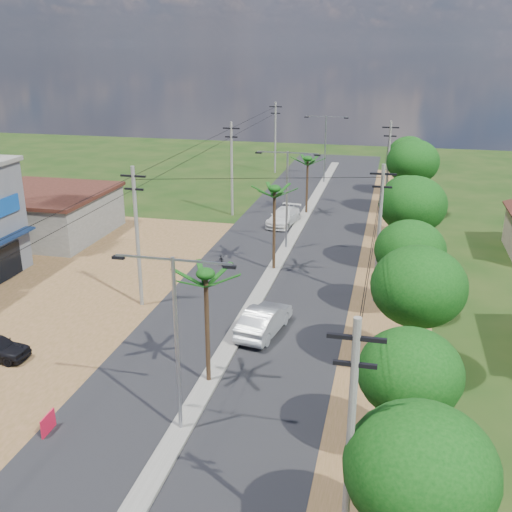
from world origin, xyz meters
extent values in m
plane|color=black|center=(0.00, 0.00, 0.00)|extent=(160.00, 160.00, 0.00)
cube|color=black|center=(0.00, 15.00, 0.02)|extent=(12.00, 110.00, 0.04)
cube|color=#605E56|center=(0.00, 18.00, 0.09)|extent=(1.00, 90.00, 0.18)
cube|color=brown|center=(8.50, 15.00, 0.01)|extent=(5.00, 90.00, 0.03)
cube|color=#0E1F3E|center=(-17.60, 14.00, 3.10)|extent=(0.80, 5.40, 0.15)
cube|color=black|center=(-17.95, 14.00, 1.30)|extent=(0.10, 3.00, 2.40)
cube|color=navy|center=(-17.92, 14.00, 5.20)|extent=(0.12, 4.20, 1.20)
cube|color=#605E56|center=(-21.00, 24.00, 1.80)|extent=(10.00, 10.00, 3.60)
cube|color=black|center=(-21.00, 24.00, 3.80)|extent=(10.40, 10.40, 0.30)
ellipsoid|color=black|center=(9.50, -6.00, 4.50)|extent=(4.40, 4.40, 3.74)
cylinder|color=black|center=(9.30, 0.00, 1.92)|extent=(0.28, 0.28, 3.85)
ellipsoid|color=black|center=(9.30, 0.00, 4.12)|extent=(4.00, 4.00, 3.40)
cylinder|color=black|center=(9.70, 7.00, 2.27)|extent=(0.28, 0.28, 4.55)
ellipsoid|color=black|center=(9.70, 7.00, 4.88)|extent=(4.60, 4.60, 3.91)
cylinder|color=black|center=(9.40, 14.00, 2.03)|extent=(0.28, 0.28, 4.06)
ellipsoid|color=black|center=(9.40, 14.00, 4.35)|extent=(4.20, 4.20, 3.57)
cylinder|color=black|center=(9.60, 22.00, 2.38)|extent=(0.28, 0.28, 4.76)
ellipsoid|color=black|center=(9.60, 22.00, 5.10)|extent=(4.80, 4.80, 4.08)
cylinder|color=black|center=(9.20, 30.00, 1.82)|extent=(0.28, 0.28, 3.64)
ellipsoid|color=black|center=(9.20, 30.00, 3.90)|extent=(3.80, 3.80, 3.23)
cylinder|color=black|center=(9.80, 38.00, 2.45)|extent=(0.28, 0.28, 4.90)
ellipsoid|color=black|center=(9.80, 38.00, 5.25)|extent=(5.00, 5.00, 4.25)
cylinder|color=black|center=(9.50, 46.00, 2.17)|extent=(0.28, 0.28, 4.34)
ellipsoid|color=black|center=(9.50, 46.00, 4.65)|extent=(4.40, 4.40, 3.74)
cylinder|color=black|center=(0.00, 4.00, 2.90)|extent=(0.22, 0.22, 5.80)
cylinder|color=black|center=(0.00, 20.00, 3.10)|extent=(0.22, 0.22, 6.20)
cylinder|color=black|center=(0.00, 36.00, 2.75)|extent=(0.22, 0.22, 5.50)
cylinder|color=gray|center=(0.00, 0.00, 4.00)|extent=(0.16, 0.16, 8.00)
cube|color=gray|center=(1.20, 0.00, 7.90)|extent=(2.40, 0.08, 0.08)
cube|color=gray|center=(-1.20, 0.00, 7.90)|extent=(2.40, 0.08, 0.08)
cube|color=black|center=(2.30, 0.00, 7.80)|extent=(0.50, 0.18, 0.12)
cube|color=black|center=(-2.30, 0.00, 7.80)|extent=(0.50, 0.18, 0.12)
cylinder|color=gray|center=(0.00, 25.00, 4.00)|extent=(0.16, 0.16, 8.00)
cube|color=gray|center=(1.20, 25.00, 7.90)|extent=(2.40, 0.08, 0.08)
cube|color=gray|center=(-1.20, 25.00, 7.90)|extent=(2.40, 0.08, 0.08)
cube|color=black|center=(2.30, 25.00, 7.80)|extent=(0.50, 0.18, 0.12)
cube|color=black|center=(-2.30, 25.00, 7.80)|extent=(0.50, 0.18, 0.12)
cylinder|color=gray|center=(0.00, 50.00, 4.00)|extent=(0.16, 0.16, 8.00)
cube|color=gray|center=(1.20, 50.00, 7.90)|extent=(2.40, 0.08, 0.08)
cube|color=gray|center=(-1.20, 50.00, 7.90)|extent=(2.40, 0.08, 0.08)
cube|color=black|center=(2.30, 50.00, 7.80)|extent=(0.50, 0.18, 0.12)
cube|color=black|center=(-2.30, 50.00, 7.80)|extent=(0.50, 0.18, 0.12)
cylinder|color=#605E56|center=(-7.00, 12.00, 4.50)|extent=(0.24, 0.24, 9.00)
cube|color=black|center=(-7.00, 12.00, 8.40)|extent=(1.60, 0.12, 0.12)
cube|color=black|center=(-7.00, 12.00, 7.60)|extent=(1.20, 0.12, 0.12)
cylinder|color=#605E56|center=(-7.00, 34.00, 4.50)|extent=(0.24, 0.24, 9.00)
cube|color=black|center=(-7.00, 34.00, 8.40)|extent=(1.60, 0.12, 0.12)
cube|color=black|center=(-7.00, 34.00, 7.60)|extent=(1.20, 0.12, 0.12)
cylinder|color=#605E56|center=(-7.00, 55.00, 4.50)|extent=(0.24, 0.24, 9.00)
cube|color=black|center=(-7.00, 55.00, 8.40)|extent=(1.60, 0.12, 0.12)
cube|color=black|center=(-7.00, 55.00, 7.60)|extent=(1.20, 0.12, 0.12)
cylinder|color=#605E56|center=(7.50, -6.00, 4.50)|extent=(0.24, 0.24, 9.00)
cube|color=black|center=(7.50, -6.00, 8.40)|extent=(1.60, 0.12, 0.12)
cube|color=black|center=(7.50, -6.00, 7.60)|extent=(1.20, 0.12, 0.12)
cylinder|color=#605E56|center=(7.50, 16.00, 4.50)|extent=(0.24, 0.24, 9.00)
cube|color=black|center=(7.50, 16.00, 8.40)|extent=(1.60, 0.12, 0.12)
cube|color=black|center=(7.50, 16.00, 7.60)|extent=(1.20, 0.12, 0.12)
cylinder|color=#605E56|center=(7.50, 38.00, 4.50)|extent=(0.24, 0.24, 9.00)
cube|color=black|center=(7.50, 38.00, 8.40)|extent=(1.60, 0.12, 0.12)
cube|color=black|center=(7.50, 38.00, 7.60)|extent=(1.20, 0.12, 0.12)
imported|color=#9B9FA3|center=(1.50, 9.89, 0.82)|extent=(2.54, 5.20, 1.64)
imported|color=beige|center=(-1.50, 31.81, 0.75)|extent=(2.84, 5.41, 1.50)
imported|color=black|center=(-4.09, 20.33, 0.41)|extent=(1.07, 1.67, 0.83)
imported|color=black|center=(-2.27, 35.96, 0.49)|extent=(0.53, 1.66, 0.99)
cube|color=#B8112C|center=(-5.50, -1.41, 0.45)|extent=(0.10, 1.09, 0.91)
cylinder|color=black|center=(-5.50, -1.91, 0.23)|extent=(0.04, 0.04, 0.45)
cylinder|color=black|center=(-5.50, -0.91, 0.23)|extent=(0.04, 0.04, 0.45)
camera|label=1|loc=(8.14, -20.56, 15.81)|focal=42.00mm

